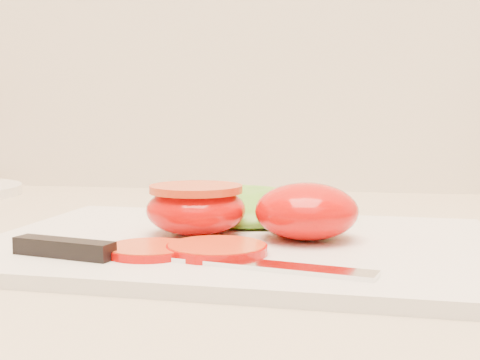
# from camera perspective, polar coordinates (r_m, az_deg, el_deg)

# --- Properties ---
(cutting_board) EXTENTS (0.40, 0.30, 0.01)m
(cutting_board) POSITION_cam_1_polar(r_m,az_deg,el_deg) (0.52, -0.18, -5.60)
(cutting_board) COLOR silver
(cutting_board) RESTS_ON counter
(tomato_half_dome) EXTENTS (0.08, 0.08, 0.04)m
(tomato_half_dome) POSITION_cam_1_polar(r_m,az_deg,el_deg) (0.52, 5.70, -2.66)
(tomato_half_dome) COLOR #DB0A00
(tomato_half_dome) RESTS_ON cutting_board
(tomato_half_cut) EXTENTS (0.08, 0.08, 0.04)m
(tomato_half_cut) POSITION_cam_1_polar(r_m,az_deg,el_deg) (0.54, -3.77, -2.36)
(tomato_half_cut) COLOR #DB0A00
(tomato_half_cut) RESTS_ON cutting_board
(tomato_slice_0) EXTENTS (0.07, 0.07, 0.01)m
(tomato_slice_0) POSITION_cam_1_polar(r_m,az_deg,el_deg) (0.47, -1.99, -5.91)
(tomato_slice_0) COLOR #D85921
(tomato_slice_0) RESTS_ON cutting_board
(tomato_slice_1) EXTENTS (0.06, 0.06, 0.01)m
(tomato_slice_1) POSITION_cam_1_polar(r_m,az_deg,el_deg) (0.47, -7.76, -5.92)
(tomato_slice_1) COLOR #D85921
(tomato_slice_1) RESTS_ON cutting_board
(lettuce_leaf_0) EXTENTS (0.16, 0.13, 0.03)m
(lettuce_leaf_0) POSITION_cam_1_polar(r_m,az_deg,el_deg) (0.60, 0.07, -2.31)
(lettuce_leaf_0) COLOR #62B42F
(lettuce_leaf_0) RESTS_ON cutting_board
(lettuce_leaf_1) EXTENTS (0.13, 0.11, 0.02)m
(lettuce_leaf_1) POSITION_cam_1_polar(r_m,az_deg,el_deg) (0.59, 4.72, -2.48)
(lettuce_leaf_1) COLOR #62B42F
(lettuce_leaf_1) RESTS_ON cutting_board
(knife) EXTENTS (0.25, 0.06, 0.01)m
(knife) POSITION_cam_1_polar(r_m,az_deg,el_deg) (0.45, -8.85, -6.28)
(knife) COLOR silver
(knife) RESTS_ON cutting_board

